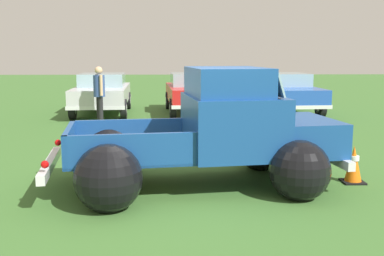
% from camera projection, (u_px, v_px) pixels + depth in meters
% --- Properties ---
extents(ground_plane, '(80.00, 80.00, 0.00)m').
position_uv_depth(ground_plane, '(193.00, 186.00, 7.51)').
color(ground_plane, '#3D6B2D').
extents(vintage_pickup_truck, '(4.83, 3.26, 1.96)m').
position_uv_depth(vintage_pickup_truck, '(217.00, 140.00, 7.46)').
color(vintage_pickup_truck, black).
rests_on(vintage_pickup_truck, ground).
extents(show_car_0, '(2.08, 4.39, 1.43)m').
position_uv_depth(show_car_0, '(102.00, 92.00, 16.43)').
color(show_car_0, black).
rests_on(show_car_0, ground).
extents(show_car_1, '(2.08, 4.27, 1.43)m').
position_uv_depth(show_car_1, '(192.00, 91.00, 16.65)').
color(show_car_1, black).
rests_on(show_car_1, ground).
extents(show_car_2, '(2.11, 4.42, 1.43)m').
position_uv_depth(show_car_2, '(285.00, 91.00, 16.64)').
color(show_car_2, black).
rests_on(show_car_2, ground).
extents(spectator_0, '(0.45, 0.52, 1.76)m').
position_uv_depth(spectator_0, '(99.00, 92.00, 13.80)').
color(spectator_0, black).
rests_on(spectator_0, ground).
extents(lane_cone_0, '(0.36, 0.36, 0.63)m').
position_uv_depth(lane_cone_0, '(312.00, 137.00, 10.20)').
color(lane_cone_0, black).
rests_on(lane_cone_0, ground).
extents(lane_cone_1, '(0.36, 0.36, 0.63)m').
position_uv_depth(lane_cone_1, '(354.00, 164.00, 7.65)').
color(lane_cone_1, black).
rests_on(lane_cone_1, ground).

